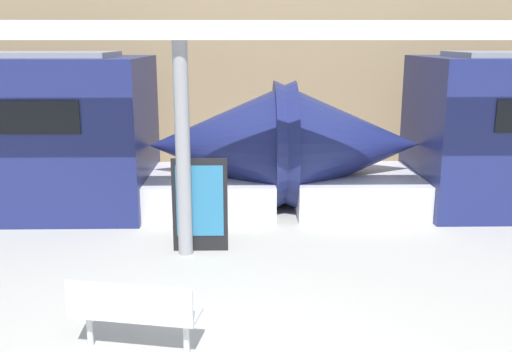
% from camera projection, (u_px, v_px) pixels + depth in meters
% --- Properties ---
extents(station_wall, '(56.00, 0.20, 5.00)m').
position_uv_depth(station_wall, '(235.00, 75.00, 15.40)').
color(station_wall, '#9E8460').
rests_on(station_wall, ground_plane).
extents(bench_near, '(1.49, 0.70, 0.88)m').
position_uv_depth(bench_near, '(133.00, 310.00, 6.29)').
color(bench_near, silver).
rests_on(bench_near, ground_plane).
extents(poster_board, '(0.91, 0.07, 1.57)m').
position_uv_depth(poster_board, '(200.00, 205.00, 9.36)').
color(poster_board, black).
rests_on(poster_board, ground_plane).
extents(support_column_near, '(0.24, 0.24, 3.43)m').
position_uv_depth(support_column_near, '(183.00, 151.00, 9.02)').
color(support_column_near, gray).
rests_on(support_column_near, ground_plane).
extents(canopy_beam, '(28.00, 0.60, 0.28)m').
position_uv_depth(canopy_beam, '(179.00, 30.00, 8.58)').
color(canopy_beam, silver).
rests_on(canopy_beam, support_column_near).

